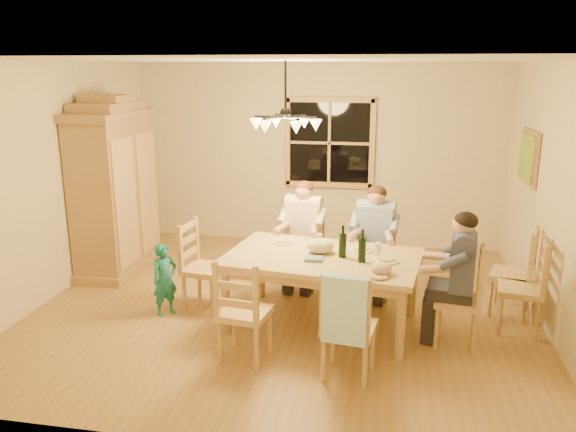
% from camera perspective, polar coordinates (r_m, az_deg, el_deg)
% --- Properties ---
extents(floor, '(5.50, 5.50, 0.00)m').
position_cam_1_polar(floor, '(6.48, -0.23, -9.10)').
color(floor, olive).
rests_on(floor, ground).
extents(ceiling, '(5.50, 5.00, 0.02)m').
position_cam_1_polar(ceiling, '(5.92, -0.26, 15.53)').
color(ceiling, white).
rests_on(ceiling, wall_back).
extents(wall_back, '(5.50, 0.02, 2.70)m').
position_cam_1_polar(wall_back, '(8.49, 2.88, 6.15)').
color(wall_back, beige).
rests_on(wall_back, floor).
extents(wall_left, '(0.02, 5.00, 2.70)m').
position_cam_1_polar(wall_left, '(7.09, -22.70, 3.29)').
color(wall_left, beige).
rests_on(wall_left, floor).
extents(wall_right, '(0.02, 5.00, 2.70)m').
position_cam_1_polar(wall_right, '(6.19, 25.67, 1.43)').
color(wall_right, beige).
rests_on(wall_right, floor).
extents(window, '(1.30, 0.06, 1.30)m').
position_cam_1_polar(window, '(8.40, 4.23, 7.42)').
color(window, black).
rests_on(window, wall_back).
extents(painting, '(0.06, 0.78, 0.64)m').
position_cam_1_polar(painting, '(7.28, 23.24, 5.52)').
color(painting, '#9F7444').
rests_on(painting, wall_right).
extents(chandelier, '(0.77, 0.68, 0.71)m').
position_cam_1_polar(chandelier, '(5.95, -0.25, 9.52)').
color(chandelier, black).
rests_on(chandelier, ceiling).
extents(armoire, '(0.66, 1.40, 2.30)m').
position_cam_1_polar(armoire, '(7.67, -17.16, 2.35)').
color(armoire, '#9F7444').
rests_on(armoire, floor).
extents(dining_table, '(2.10, 1.46, 0.76)m').
position_cam_1_polar(dining_table, '(5.82, 3.53, -4.93)').
color(dining_table, '#A9854B').
rests_on(dining_table, floor).
extents(chair_far_left, '(0.49, 0.48, 0.99)m').
position_cam_1_polar(chair_far_left, '(6.90, 1.55, -4.86)').
color(chair_far_left, tan).
rests_on(chair_far_left, floor).
extents(chair_far_right, '(0.49, 0.48, 0.99)m').
position_cam_1_polar(chair_far_right, '(6.72, 8.68, -5.60)').
color(chair_far_right, tan).
rests_on(chair_far_right, floor).
extents(chair_near_left, '(0.49, 0.48, 0.99)m').
position_cam_1_polar(chair_near_left, '(5.30, -4.40, -11.24)').
color(chair_near_left, tan).
rests_on(chair_near_left, floor).
extents(chair_near_right, '(0.49, 0.48, 0.99)m').
position_cam_1_polar(chair_near_right, '(5.04, 6.17, -12.75)').
color(chair_near_right, tan).
rests_on(chair_near_right, floor).
extents(chair_end_left, '(0.48, 0.49, 0.99)m').
position_cam_1_polar(chair_end_left, '(6.40, -8.41, -6.62)').
color(chair_end_left, tan).
rests_on(chair_end_left, floor).
extents(chair_end_right, '(0.48, 0.49, 0.99)m').
position_cam_1_polar(chair_end_right, '(5.79, 16.74, -9.53)').
color(chair_end_right, tan).
rests_on(chair_end_right, floor).
extents(adult_woman, '(0.44, 0.47, 0.87)m').
position_cam_1_polar(adult_woman, '(6.74, 1.58, -0.55)').
color(adult_woman, beige).
rests_on(adult_woman, floor).
extents(adult_plaid_man, '(0.44, 0.47, 0.87)m').
position_cam_1_polar(adult_plaid_man, '(6.55, 8.86, -1.18)').
color(adult_plaid_man, '#324E8A').
rests_on(adult_plaid_man, floor).
extents(adult_slate_man, '(0.47, 0.44, 0.87)m').
position_cam_1_polar(adult_slate_man, '(5.59, 17.15, -4.50)').
color(adult_slate_man, '#404567').
rests_on(adult_slate_man, floor).
extents(towel, '(0.39, 0.15, 0.58)m').
position_cam_1_polar(towel, '(4.70, 5.80, -9.49)').
color(towel, '#A9D6E5').
rests_on(towel, chair_near_right).
extents(wine_bottle_a, '(0.08, 0.08, 0.33)m').
position_cam_1_polar(wine_bottle_a, '(5.71, 5.58, -2.59)').
color(wine_bottle_a, black).
rests_on(wine_bottle_a, dining_table).
extents(wine_bottle_b, '(0.08, 0.08, 0.33)m').
position_cam_1_polar(wine_bottle_b, '(5.59, 7.54, -3.04)').
color(wine_bottle_b, black).
rests_on(wine_bottle_b, dining_table).
extents(plate_woman, '(0.26, 0.26, 0.02)m').
position_cam_1_polar(plate_woman, '(6.20, -0.52, -2.62)').
color(plate_woman, white).
rests_on(plate_woman, dining_table).
extents(plate_plaid, '(0.26, 0.26, 0.02)m').
position_cam_1_polar(plate_plaid, '(5.99, 7.44, -3.38)').
color(plate_plaid, white).
rests_on(plate_plaid, dining_table).
extents(plate_slate, '(0.26, 0.26, 0.02)m').
position_cam_1_polar(plate_slate, '(5.70, 9.97, -4.45)').
color(plate_slate, white).
rests_on(plate_slate, dining_table).
extents(wine_glass_a, '(0.06, 0.06, 0.14)m').
position_cam_1_polar(wine_glass_a, '(6.05, 3.23, -2.47)').
color(wine_glass_a, silver).
rests_on(wine_glass_a, dining_table).
extents(wine_glass_b, '(0.06, 0.06, 0.14)m').
position_cam_1_polar(wine_glass_b, '(5.81, 9.10, -3.37)').
color(wine_glass_b, silver).
rests_on(wine_glass_b, dining_table).
extents(cap, '(0.20, 0.20, 0.11)m').
position_cam_1_polar(cap, '(5.33, 9.46, -5.26)').
color(cap, tan).
rests_on(cap, dining_table).
extents(napkin, '(0.20, 0.16, 0.03)m').
position_cam_1_polar(napkin, '(5.64, 2.64, -4.37)').
color(napkin, teal).
rests_on(napkin, dining_table).
extents(cloth_bundle, '(0.28, 0.22, 0.15)m').
position_cam_1_polar(cloth_bundle, '(5.84, 3.29, -3.03)').
color(cloth_bundle, '#BEB589').
rests_on(cloth_bundle, dining_table).
extents(child, '(0.33, 0.35, 0.81)m').
position_cam_1_polar(child, '(6.27, -12.40, -6.32)').
color(child, '#1A7878').
rests_on(child, floor).
extents(chair_spare_front, '(0.48, 0.50, 0.99)m').
position_cam_1_polar(chair_spare_front, '(6.25, 22.34, -8.18)').
color(chair_spare_front, tan).
rests_on(chair_spare_front, floor).
extents(chair_spare_back, '(0.54, 0.55, 0.99)m').
position_cam_1_polar(chair_spare_back, '(6.62, 21.65, -6.82)').
color(chair_spare_back, tan).
rests_on(chair_spare_back, floor).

